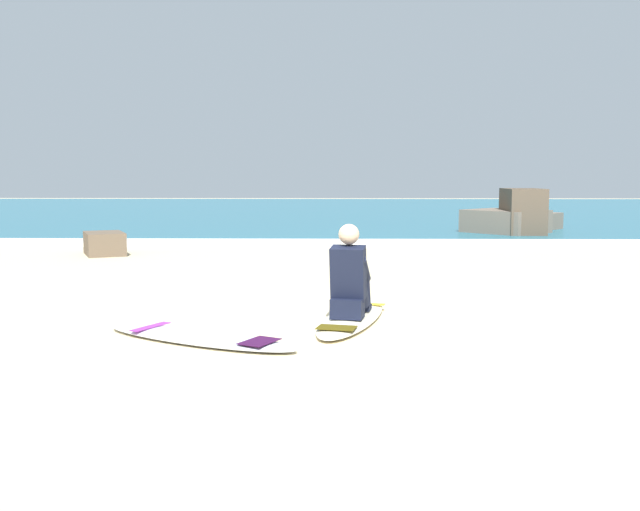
# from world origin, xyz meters

# --- Properties ---
(ground_plane) EXTENTS (80.00, 80.00, 0.00)m
(ground_plane) POSITION_xyz_m (0.00, 0.00, 0.00)
(ground_plane) COLOR beige
(sea) EXTENTS (80.00, 28.00, 0.10)m
(sea) POSITION_xyz_m (0.00, 21.92, 0.05)
(sea) COLOR teal
(sea) RESTS_ON ground
(breaking_foam) EXTENTS (80.00, 0.90, 0.11)m
(breaking_foam) POSITION_xyz_m (0.00, 8.22, 0.06)
(breaking_foam) COLOR white
(breaking_foam) RESTS_ON ground
(surfboard_main) EXTENTS (1.02, 2.26, 0.08)m
(surfboard_main) POSITION_xyz_m (0.72, 0.16, 0.04)
(surfboard_main) COLOR #EFE5C6
(surfboard_main) RESTS_ON ground
(surfer_seated) EXTENTS (0.46, 0.75, 0.95)m
(surfer_seated) POSITION_xyz_m (0.69, 0.06, 0.44)
(surfer_seated) COLOR black
(surfer_seated) RESTS_ON surfboard_main
(surfboard_spare_near) EXTENTS (2.08, 1.44, 0.08)m
(surfboard_spare_near) POSITION_xyz_m (-0.70, -0.79, 0.04)
(surfboard_spare_near) COLOR silver
(surfboard_spare_near) RESTS_ON ground
(rock_outcrop_distant) EXTENTS (2.95, 3.20, 1.19)m
(rock_outcrop_distant) POSITION_xyz_m (5.07, 10.80, 0.41)
(rock_outcrop_distant) COLOR brown
(rock_outcrop_distant) RESTS_ON ground
(shoreline_rock) EXTENTS (1.04, 1.20, 0.43)m
(shoreline_rock) POSITION_xyz_m (-3.85, 6.34, 0.21)
(shoreline_rock) COLOR brown
(shoreline_rock) RESTS_ON ground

